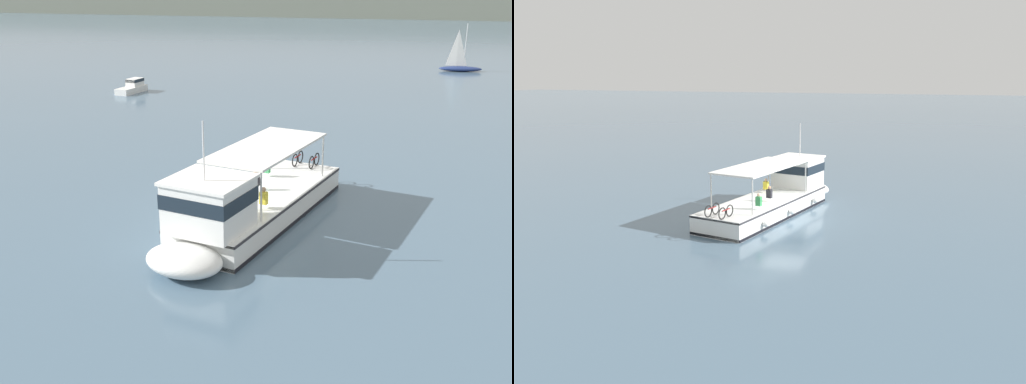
{
  "view_description": "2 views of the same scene",
  "coord_description": "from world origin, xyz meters",
  "views": [
    {
      "loc": [
        8.53,
        -25.04,
        9.99
      ],
      "look_at": [
        1.43,
        -1.46,
        1.4
      ],
      "focal_mm": 42.65,
      "sensor_mm": 36.0,
      "label": 1
    },
    {
      "loc": [
        -9.18,
        29.12,
        8.63
      ],
      "look_at": [
        1.43,
        -1.46,
        1.4
      ],
      "focal_mm": 37.58,
      "sensor_mm": 36.0,
      "label": 2
    }
  ],
  "objects": [
    {
      "name": "ground_plane",
      "position": [
        0.0,
        0.0,
        0.0
      ],
      "size": [
        400.0,
        400.0,
        0.0
      ],
      "primitive_type": "plane",
      "color": "slate"
    },
    {
      "name": "ferry_main",
      "position": [
        1.24,
        -2.46,
        1.02
      ],
      "size": [
        5.37,
        13.05,
        5.32
      ],
      "color": "white",
      "rests_on": "ground"
    }
  ]
}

